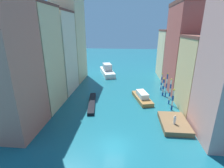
# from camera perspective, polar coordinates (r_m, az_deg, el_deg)

# --- Properties ---
(ground_plane) EXTENTS (154.00, 154.00, 0.00)m
(ground_plane) POSITION_cam_1_polar(r_m,az_deg,el_deg) (43.45, 3.31, 0.27)
(ground_plane) COLOR #196070
(building_left_0) EXTENTS (6.22, 7.28, 20.26)m
(building_left_0) POSITION_cam_1_polar(r_m,az_deg,el_deg) (24.35, -33.02, 7.23)
(building_left_0) COLOR #C6705B
(building_left_0) RESTS_ON ground
(building_left_1) EXTENTS (6.22, 7.49, 17.46)m
(building_left_1) POSITION_cam_1_polar(r_m,az_deg,el_deg) (30.78, -24.17, 7.75)
(building_left_1) COLOR beige
(building_left_1) RESTS_ON ground
(building_left_2) EXTENTS (6.22, 8.09, 17.24)m
(building_left_2) POSITION_cam_1_polar(r_m,az_deg,el_deg) (38.10, -18.25, 10.10)
(building_left_2) COLOR beige
(building_left_2) RESTS_ON ground
(building_left_3) EXTENTS (6.22, 9.09, 21.36)m
(building_left_3) POSITION_cam_1_polar(r_m,az_deg,el_deg) (46.13, -14.18, 14.40)
(building_left_3) COLOR beige
(building_left_3) RESTS_ON ground
(building_right_1) EXTENTS (6.22, 8.31, 12.68)m
(building_right_1) POSITION_cam_1_polar(r_m,az_deg,el_deg) (31.32, 28.58, 2.77)
(building_right_1) COLOR #DBB77A
(building_right_1) RESTS_ON ground
(building_right_2) EXTENTS (6.22, 11.41, 19.08)m
(building_right_2) POSITION_cam_1_polar(r_m,az_deg,el_deg) (40.08, 23.82, 11.19)
(building_right_2) COLOR #B25147
(building_right_2) RESTS_ON ground
(building_right_3) EXTENTS (6.22, 10.04, 13.43)m
(building_right_3) POSITION_cam_1_polar(r_m,az_deg,el_deg) (50.93, 19.64, 9.75)
(building_right_3) COLOR beige
(building_right_3) RESTS_ON ground
(waterfront_dock) EXTENTS (3.85, 5.88, 0.74)m
(waterfront_dock) POSITION_cam_1_polar(r_m,az_deg,el_deg) (26.79, 20.61, -12.54)
(waterfront_dock) COLOR brown
(waterfront_dock) RESTS_ON ground
(person_on_dock) EXTENTS (0.36, 0.36, 1.37)m
(person_on_dock) POSITION_cam_1_polar(r_m,az_deg,el_deg) (25.62, 20.84, -11.50)
(person_on_dock) COLOR white
(person_on_dock) RESTS_ON waterfront_dock
(mooring_pole_0) EXTENTS (0.34, 0.34, 4.02)m
(mooring_pole_0) POSITION_cam_1_polar(r_m,az_deg,el_deg) (30.51, 20.22, -5.01)
(mooring_pole_0) COLOR #1E479E
(mooring_pole_0) RESTS_ON ground
(mooring_pole_1) EXTENTS (0.30, 0.30, 5.04)m
(mooring_pole_1) POSITION_cam_1_polar(r_m,az_deg,el_deg) (32.65, 19.42, -2.39)
(mooring_pole_1) COLOR #1E479E
(mooring_pole_1) RESTS_ON ground
(mooring_pole_2) EXTENTS (0.27, 0.27, 5.20)m
(mooring_pole_2) POSITION_cam_1_polar(r_m,az_deg,el_deg) (35.78, 18.30, -0.32)
(mooring_pole_2) COLOR #1E479E
(mooring_pole_2) RESTS_ON ground
(mooring_pole_3) EXTENTS (0.39, 0.39, 3.94)m
(mooring_pole_3) POSITION_cam_1_polar(r_m,az_deg,el_deg) (36.56, 17.30, -0.83)
(mooring_pole_3) COLOR #1E479E
(mooring_pole_3) RESTS_ON ground
(mooring_pole_4) EXTENTS (0.32, 0.32, 4.05)m
(mooring_pole_4) POSITION_cam_1_polar(r_m,az_deg,el_deg) (39.66, 16.72, 0.81)
(mooring_pole_4) COLOR #1E479E
(mooring_pole_4) RESTS_ON ground
(vaporetto_white) EXTENTS (6.02, 11.11, 3.36)m
(vaporetto_white) POSITION_cam_1_polar(r_m,az_deg,el_deg) (51.55, -1.66, 4.62)
(vaporetto_white) COLOR white
(vaporetto_white) RESTS_ON ground
(gondola_black) EXTENTS (2.51, 9.08, 0.51)m
(gondola_black) POSITION_cam_1_polar(r_m,az_deg,el_deg) (31.80, -6.93, -6.51)
(gondola_black) COLOR black
(gondola_black) RESTS_ON ground
(motorboat_0) EXTENTS (3.94, 7.29, 1.75)m
(motorboat_0) POSITION_cam_1_polar(r_m,az_deg,el_deg) (33.69, 10.35, -4.45)
(motorboat_0) COLOR olive
(motorboat_0) RESTS_ON ground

